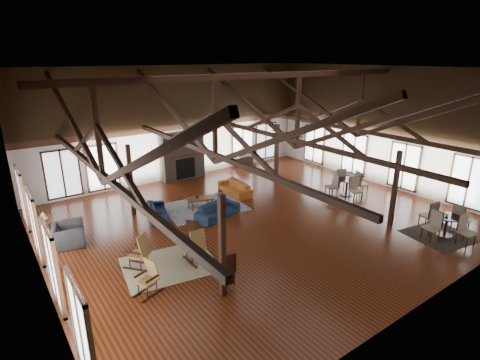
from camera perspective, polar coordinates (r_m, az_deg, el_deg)
floor at (r=15.63m, az=2.74°, el=-5.98°), size 16.00×16.00×0.00m
ceiling at (r=14.24m, az=3.12°, el=16.58°), size 16.00×14.00×0.02m
wall_back at (r=20.49m, az=-9.43°, el=8.49°), size 16.00×0.02×6.00m
wall_front at (r=10.37m, az=27.65°, el=-3.25°), size 16.00×0.02×6.00m
wall_left at (r=11.70m, az=-29.56°, el=-1.24°), size 0.02×14.00×6.00m
wall_right at (r=20.50m, az=20.92°, el=7.54°), size 0.02×14.00×6.00m
roof_truss at (r=14.44m, az=2.98°, el=8.74°), size 15.60×14.07×3.14m
post_grid at (r=15.07m, az=2.83°, el=-0.69°), size 8.16×7.16×3.05m
fireplace at (r=20.56m, az=-8.77°, el=3.67°), size 2.50×0.69×2.60m
ceiling_fan at (r=14.07m, az=7.12°, el=7.13°), size 1.60×1.60×0.75m
sofa_navy_front at (r=15.73m, az=-3.42°, el=-4.65°), size 2.18×1.32×0.60m
sofa_navy_left at (r=16.05m, az=-12.42°, el=-4.67°), size 2.01×1.24×0.55m
sofa_orange at (r=18.32m, az=-0.80°, el=-1.19°), size 2.12×0.95×0.61m
coffee_table at (r=16.74m, az=-6.08°, el=-2.92°), size 1.28×0.87×0.45m
vase at (r=16.67m, az=-6.56°, el=-2.49°), size 0.22×0.22×0.18m
armchair at (r=14.84m, az=-24.68°, el=-7.56°), size 1.37×1.26×0.76m
side_table_lamp at (r=15.41m, az=-27.50°, el=-6.78°), size 0.45×0.45×1.16m
rocking_chair_a at (r=12.44m, az=-14.86°, el=-10.56°), size 0.95×1.02×1.18m
rocking_chair_b at (r=12.40m, az=-6.63°, el=-10.11°), size 0.52×0.92×1.18m
rocking_chair_c at (r=11.25m, az=-13.65°, el=-14.17°), size 0.91×0.68×1.05m
side_chair_a at (r=13.27m, az=-7.06°, el=-7.76°), size 0.65×0.65×1.09m
side_chair_b at (r=11.16m, az=-1.92°, el=-13.07°), size 0.54×0.54×1.08m
cafe_table_near at (r=16.00m, az=28.97°, el=-5.64°), size 2.18×2.18×1.12m
cafe_table_far at (r=18.74m, az=15.98°, el=-0.62°), size 2.19×2.19×1.13m
cup_near at (r=15.84m, az=28.98°, el=-4.74°), size 0.12×0.12×0.09m
cup_far at (r=18.65m, az=16.36°, el=0.20°), size 0.11×0.11×0.09m
tv_console at (r=22.98m, az=0.56°, el=2.89°), size 1.16×0.44×0.58m
television at (r=22.85m, az=0.59°, el=4.21°), size 0.90×0.22×0.51m
rug_tan at (r=12.66m, az=-10.66°, el=-12.56°), size 3.22×2.71×0.01m
rug_navy at (r=16.87m, az=-5.48°, el=-4.13°), size 3.73×2.96×0.01m
rug_dark at (r=16.15m, az=28.10°, el=-7.44°), size 2.51×2.34×0.01m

